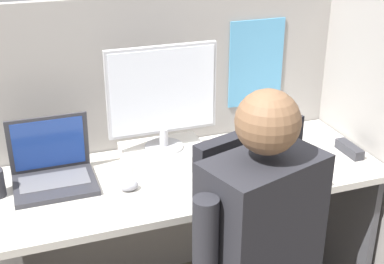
{
  "coord_description": "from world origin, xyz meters",
  "views": [
    {
      "loc": [
        -0.61,
        -1.51,
        1.75
      ],
      "look_at": [
        -0.02,
        0.15,
        0.96
      ],
      "focal_mm": 50.0,
      "sensor_mm": 36.0,
      "label": 1
    }
  ],
  "objects_px": {
    "paper_box": "(164,155)",
    "laptop": "(53,172)",
    "monitor": "(162,95)",
    "stapler": "(349,149)",
    "carrot_toy": "(267,180)"
  },
  "relations": [
    {
      "from": "paper_box",
      "to": "stapler",
      "type": "distance_m",
      "value": 0.81
    },
    {
      "from": "monitor",
      "to": "paper_box",
      "type": "bearing_deg",
      "value": -90.0
    },
    {
      "from": "monitor",
      "to": "stapler",
      "type": "height_order",
      "value": "monitor"
    },
    {
      "from": "monitor",
      "to": "carrot_toy",
      "type": "xyz_separation_m",
      "value": [
        0.32,
        -0.33,
        -0.28
      ]
    },
    {
      "from": "monitor",
      "to": "laptop",
      "type": "xyz_separation_m",
      "value": [
        -0.46,
        -0.03,
        -0.25
      ]
    },
    {
      "from": "stapler",
      "to": "carrot_toy",
      "type": "distance_m",
      "value": 0.48
    },
    {
      "from": "monitor",
      "to": "laptop",
      "type": "bearing_deg",
      "value": -175.77
    },
    {
      "from": "paper_box",
      "to": "laptop",
      "type": "distance_m",
      "value": 0.46
    },
    {
      "from": "laptop",
      "to": "carrot_toy",
      "type": "xyz_separation_m",
      "value": [
        0.78,
        -0.29,
        -0.03
      ]
    },
    {
      "from": "paper_box",
      "to": "laptop",
      "type": "xyz_separation_m",
      "value": [
        -0.46,
        -0.03,
        0.02
      ]
    },
    {
      "from": "stapler",
      "to": "carrot_toy",
      "type": "height_order",
      "value": "same"
    },
    {
      "from": "paper_box",
      "to": "stapler",
      "type": "height_order",
      "value": "paper_box"
    },
    {
      "from": "laptop",
      "to": "stapler",
      "type": "xyz_separation_m",
      "value": [
        1.24,
        -0.17,
        -0.03
      ]
    },
    {
      "from": "monitor",
      "to": "stapler",
      "type": "distance_m",
      "value": 0.85
    },
    {
      "from": "paper_box",
      "to": "monitor",
      "type": "height_order",
      "value": "monitor"
    }
  ]
}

